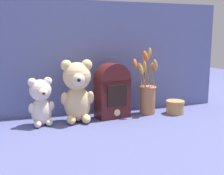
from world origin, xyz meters
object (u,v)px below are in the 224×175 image
teddy_bear_large (77,90)px  flower_vase (147,93)px  decorative_tin_tall (175,107)px  vintage_radio (112,90)px  teddy_bear_medium (41,101)px

teddy_bear_large → flower_vase: (0.37, 0.03, -0.04)m
decorative_tin_tall → vintage_radio: bearing=173.8°
teddy_bear_large → vintage_radio: size_ratio=1.08×
teddy_bear_medium → flower_vase: size_ratio=0.64×
teddy_bear_medium → vintage_radio: 0.35m
decorative_tin_tall → teddy_bear_large: bearing=178.7°
teddy_bear_large → flower_vase: flower_vase is taller
teddy_bear_large → decorative_tin_tall: size_ratio=3.06×
teddy_bear_medium → decorative_tin_tall: size_ratio=2.28×
vintage_radio → decorative_tin_tall: (0.33, -0.04, -0.10)m
flower_vase → decorative_tin_tall: 0.17m
teddy_bear_medium → flower_vase: bearing=3.9°
vintage_radio → decorative_tin_tall: 0.35m
teddy_bear_large → vintage_radio: bearing=7.9°
teddy_bear_large → decorative_tin_tall: bearing=-1.3°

